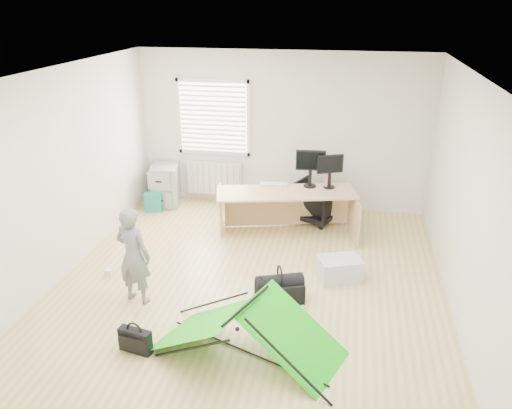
% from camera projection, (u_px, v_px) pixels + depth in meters
% --- Properties ---
extents(ground, '(5.50, 5.50, 0.00)m').
position_uv_depth(ground, '(250.00, 282.00, 6.58)').
color(ground, tan).
rests_on(ground, ground).
extents(back_wall, '(5.00, 0.02, 2.70)m').
position_uv_depth(back_wall, '(282.00, 131.00, 8.56)').
color(back_wall, silver).
rests_on(back_wall, ground).
extents(window, '(1.20, 0.06, 1.20)m').
position_uv_depth(window, '(213.00, 118.00, 8.66)').
color(window, silver).
rests_on(window, back_wall).
extents(radiator, '(1.00, 0.12, 0.60)m').
position_uv_depth(radiator, '(215.00, 178.00, 9.04)').
color(radiator, silver).
rests_on(radiator, back_wall).
extents(desk, '(2.23, 1.18, 0.73)m').
position_uv_depth(desk, '(286.00, 213.00, 7.79)').
color(desk, tan).
rests_on(desk, ground).
extents(filing_cabinet, '(0.60, 0.71, 0.72)m').
position_uv_depth(filing_cabinet, '(166.00, 185.00, 8.97)').
color(filing_cabinet, '#9A9D9F').
rests_on(filing_cabinet, ground).
extents(monitor_left, '(0.46, 0.13, 0.44)m').
position_uv_depth(monitor_left, '(310.00, 173.00, 7.77)').
color(monitor_left, black).
rests_on(monitor_left, desk).
extents(monitor_right, '(0.41, 0.25, 0.40)m').
position_uv_depth(monitor_right, '(330.00, 176.00, 7.73)').
color(monitor_right, black).
rests_on(monitor_right, desk).
extents(keyboard, '(0.44, 0.18, 0.02)m').
position_uv_depth(keyboard, '(274.00, 184.00, 7.92)').
color(keyboard, beige).
rests_on(keyboard, desk).
extents(thermos, '(0.07, 0.07, 0.25)m').
position_uv_depth(thermos, '(327.00, 180.00, 7.77)').
color(thermos, '#B1637F').
rests_on(thermos, desk).
extents(office_chair, '(0.93, 0.94, 0.66)m').
position_uv_depth(office_chair, '(315.00, 201.00, 8.32)').
color(office_chair, black).
rests_on(office_chair, ground).
extents(person, '(0.51, 0.39, 1.24)m').
position_uv_depth(person, '(133.00, 255.00, 5.97)').
color(person, slate).
rests_on(person, ground).
extents(kite, '(2.10, 1.49, 0.60)m').
position_uv_depth(kite, '(246.00, 329.00, 5.16)').
color(kite, '#17B511').
rests_on(kite, ground).
extents(storage_crate, '(0.64, 0.55, 0.30)m').
position_uv_depth(storage_crate, '(339.00, 269.00, 6.61)').
color(storage_crate, '#B4BABD').
rests_on(storage_crate, ground).
extents(tote_bag, '(0.31, 0.21, 0.34)m').
position_uv_depth(tote_bag, '(153.00, 202.00, 8.70)').
color(tote_bag, '#1D8272').
rests_on(tote_bag, ground).
extents(laptop_bag, '(0.37, 0.18, 0.27)m').
position_uv_depth(laptop_bag, '(135.00, 341.00, 5.25)').
color(laptop_bag, black).
rests_on(laptop_bag, ground).
extents(white_box, '(0.09, 0.09, 0.09)m').
position_uv_depth(white_box, '(109.00, 272.00, 6.73)').
color(white_box, silver).
rests_on(white_box, ground).
extents(duffel_bag, '(0.65, 0.48, 0.25)m').
position_uv_depth(duffel_bag, '(279.00, 292.00, 6.14)').
color(duffel_bag, black).
rests_on(duffel_bag, ground).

